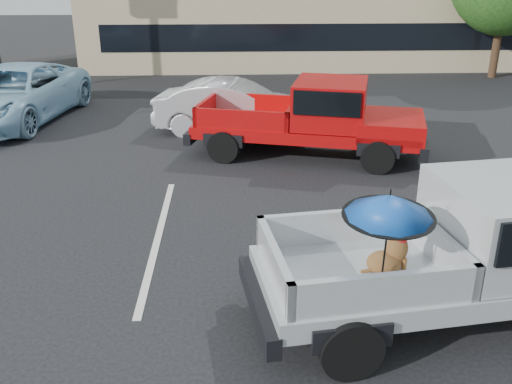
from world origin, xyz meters
TOP-DOWN VIEW (x-y plane):
  - ground at (0.00, 0.00)m, footprint 90.00×90.00m
  - stripe_left at (-3.00, 2.00)m, footprint 0.12×5.00m
  - stripe_right at (3.00, 2.00)m, footprint 0.12×5.00m
  - silver_pickup at (1.66, -0.47)m, footprint 5.91×2.75m
  - red_pickup at (0.50, 6.26)m, footprint 5.98×3.32m
  - silver_sedan at (-1.59, 8.39)m, footprint 4.59×2.39m
  - blue_suv at (-8.10, 9.90)m, footprint 3.61×6.20m

SIDE VIEW (x-z plane):
  - ground at x=0.00m, z-range 0.00..0.00m
  - stripe_left at x=-3.00m, z-range 0.00..0.01m
  - stripe_right at x=3.00m, z-range 0.00..0.01m
  - silver_sedan at x=-1.59m, z-range 0.00..1.44m
  - blue_suv at x=-8.10m, z-range 0.00..1.62m
  - red_pickup at x=0.50m, z-range 0.09..1.96m
  - silver_pickup at x=1.66m, z-range 0.02..2.08m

